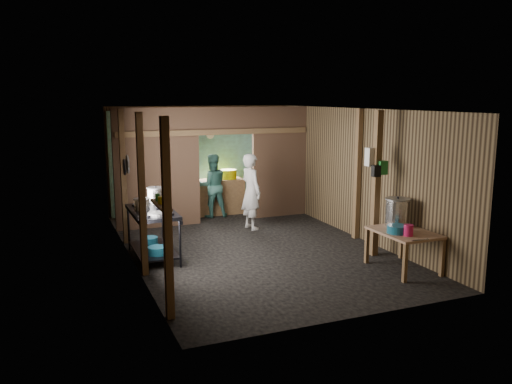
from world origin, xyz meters
name	(u,v)px	position (x,y,z in m)	size (l,w,h in m)	color
floor	(252,247)	(0.00, 0.00, 0.00)	(4.50, 7.00, 0.00)	black
ceiling	(252,109)	(0.00, 0.00, 2.60)	(4.50, 7.00, 0.00)	#292622
wall_back	(200,159)	(0.00, 3.50, 1.30)	(4.50, 0.00, 2.60)	brown
wall_front	(355,221)	(0.00, -3.50, 1.30)	(4.50, 0.00, 2.60)	brown
wall_left	(130,188)	(-2.25, 0.00, 1.30)	(0.00, 7.00, 2.60)	brown
wall_right	(355,173)	(2.25, 0.00, 1.30)	(0.00, 7.00, 2.60)	brown
partition_left	(157,168)	(-1.32, 2.20, 1.30)	(1.85, 0.10, 2.60)	#4F3522
partition_right	(279,162)	(1.57, 2.20, 1.30)	(1.35, 0.10, 2.60)	#4F3522
partition_header	(226,120)	(0.25, 2.20, 2.30)	(1.30, 0.10, 0.60)	#4F3522
turquoise_panel	(200,161)	(0.00, 3.44, 1.25)	(4.40, 0.06, 2.50)	#70C5C0
back_counter	(219,197)	(0.30, 2.95, 0.42)	(1.20, 0.50, 0.85)	olive
wall_clock	(210,135)	(0.25, 3.40, 1.90)	(0.20, 0.20, 0.03)	white
post_left_a	(167,221)	(-2.18, -2.60, 1.30)	(0.10, 0.12, 2.60)	olive
post_left_b	(142,195)	(-2.18, -0.80, 1.30)	(0.10, 0.12, 2.60)	olive
post_left_c	(124,177)	(-2.18, 1.20, 1.30)	(0.10, 0.12, 2.60)	olive
post_right	(358,175)	(2.18, -0.20, 1.30)	(0.10, 0.12, 2.60)	olive
post_free	(376,184)	(1.85, -1.30, 1.30)	(0.12, 0.12, 2.60)	olive
cross_beam	(216,132)	(0.00, 2.15, 2.05)	(4.40, 0.12, 0.12)	olive
pan_lid_big	(127,164)	(-2.21, 0.40, 1.65)	(0.34, 0.34, 0.03)	gray
pan_lid_small	(124,167)	(-2.21, 0.80, 1.55)	(0.30, 0.30, 0.03)	black
wall_shelf	(161,205)	(-2.15, -2.10, 1.40)	(0.14, 0.80, 0.03)	olive
jar_white	(165,204)	(-2.15, -2.35, 1.47)	(0.07, 0.07, 0.10)	white
jar_yellow	(161,200)	(-2.15, -2.10, 1.47)	(0.08, 0.08, 0.10)	#B3A702
jar_green	(158,197)	(-2.15, -1.88, 1.47)	(0.06, 0.06, 0.10)	#1B812D
bag_white	(372,157)	(1.80, -1.22, 1.78)	(0.22, 0.15, 0.32)	white
bag_green	(382,168)	(1.92, -1.36, 1.60)	(0.16, 0.12, 0.24)	#1B812D
bag_black	(376,171)	(1.78, -1.38, 1.55)	(0.14, 0.10, 0.20)	black
gas_range	(153,234)	(-1.88, 0.00, 0.44)	(0.76, 1.48, 0.87)	black
prep_table	(403,250)	(1.83, -2.16, 0.33)	(0.80, 1.11, 0.65)	tan
stove_pot_large	(156,196)	(-1.71, 0.49, 1.02)	(0.33, 0.33, 0.33)	silver
stove_pot_med	(142,205)	(-2.05, 0.02, 0.97)	(0.28, 0.28, 0.24)	silver
frying_pan	(157,214)	(-1.88, -0.46, 0.90)	(0.32, 0.54, 0.07)	gray
blue_tub_front	(157,251)	(-1.88, -0.34, 0.24)	(0.33, 0.33, 0.13)	#175872
blue_tub_back	(150,240)	(-1.88, 0.37, 0.23)	(0.30, 0.30, 0.12)	#175872
stock_pot	(397,213)	(1.95, -1.80, 0.88)	(0.42, 0.42, 0.49)	silver
wash_basin	(398,229)	(1.66, -2.21, 0.72)	(0.34, 0.34, 0.13)	#175872
pink_bucket	(408,230)	(1.71, -2.41, 0.74)	(0.15, 0.15, 0.18)	#C11952
knife	(420,240)	(1.71, -2.69, 0.66)	(0.30, 0.04, 0.01)	silver
yellow_tub	(228,174)	(0.55, 2.95, 0.96)	(0.40, 0.40, 0.22)	#B3A702
cook	(251,192)	(0.50, 1.30, 0.82)	(0.60, 0.39, 1.63)	silver
worker_back	(212,186)	(0.05, 2.68, 0.75)	(0.73, 0.57, 1.51)	#3D786D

